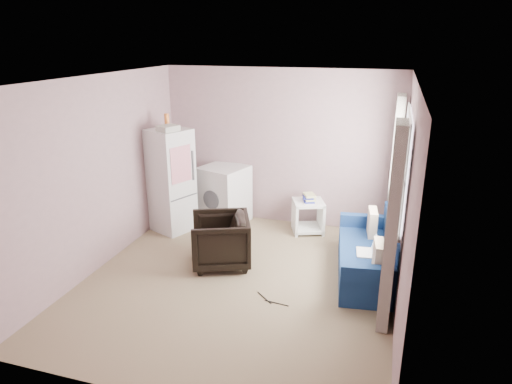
% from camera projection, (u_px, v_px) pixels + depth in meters
% --- Properties ---
extents(room, '(3.84, 4.24, 2.54)m').
position_uv_depth(room, '(239.00, 187.00, 5.39)').
color(room, '#8F7C5D').
rests_on(room, ground).
extents(armchair, '(0.93, 0.96, 0.77)m').
position_uv_depth(armchair, '(220.00, 238.00, 6.10)').
color(armchair, black).
rests_on(armchair, ground).
extents(fridge, '(0.73, 0.73, 1.85)m').
position_uv_depth(fridge, '(171.00, 180.00, 7.09)').
color(fridge, silver).
rests_on(fridge, ground).
extents(washing_machine, '(0.84, 0.84, 0.94)m').
position_uv_depth(washing_machine, '(224.00, 193.00, 7.51)').
color(washing_machine, silver).
rests_on(washing_machine, ground).
extents(side_table, '(0.59, 0.59, 0.63)m').
position_uv_depth(side_table, '(308.00, 214.00, 7.17)').
color(side_table, white).
rests_on(side_table, ground).
extents(sofa, '(0.96, 1.77, 0.75)m').
position_uv_depth(sofa, '(374.00, 257.00, 5.82)').
color(sofa, navy).
rests_on(sofa, ground).
extents(window_dressing, '(0.17, 2.62, 2.18)m').
position_uv_depth(window_dressing, '(394.00, 194.00, 5.59)').
color(window_dressing, white).
rests_on(window_dressing, ground).
extents(floor_cables, '(0.43, 0.21, 0.01)m').
position_uv_depth(floor_cables, '(270.00, 300.00, 5.35)').
color(floor_cables, black).
rests_on(floor_cables, ground).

